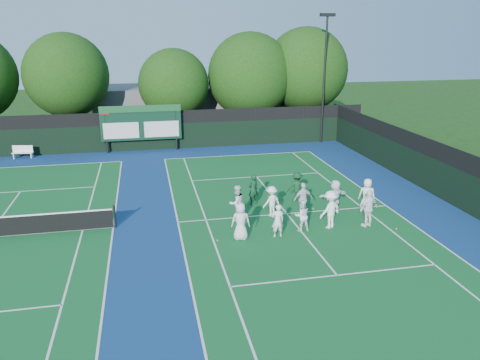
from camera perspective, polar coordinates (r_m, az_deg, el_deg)
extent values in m
plane|color=#163A0F|center=(22.93, 6.46, -5.02)|extent=(120.00, 120.00, 0.00)
cube|color=navy|center=(22.84, -8.88, -5.22)|extent=(34.00, 32.00, 0.01)
cube|color=#115524|center=(23.81, 5.72, -4.10)|extent=(10.97, 23.77, 0.00)
cube|color=silver|center=(34.76, -0.09, 3.04)|extent=(10.97, 0.08, 0.00)
cube|color=silver|center=(22.85, -7.58, -5.11)|extent=(0.08, 23.77, 0.00)
cube|color=silver|center=(25.91, 17.39, -3.00)|extent=(0.08, 23.77, 0.00)
cube|color=silver|center=(22.97, -4.17, -4.87)|extent=(0.08, 23.77, 0.00)
cube|color=silver|center=(25.29, 14.67, -3.27)|extent=(0.08, 23.77, 0.00)
cube|color=silver|center=(18.39, 11.74, -11.29)|extent=(8.23, 0.08, 0.00)
cube|color=silver|center=(29.62, 2.05, 0.40)|extent=(8.23, 0.08, 0.00)
cube|color=silver|center=(23.81, 5.72, -4.09)|extent=(0.08, 12.80, 0.00)
cube|color=silver|center=(34.84, -23.27, 1.60)|extent=(10.97, 0.08, 0.00)
cube|color=silver|center=(22.88, -15.20, -5.58)|extent=(0.08, 23.77, 0.00)
cube|color=silver|center=(23.03, -18.61, -5.76)|extent=(0.08, 23.77, 0.00)
cube|color=silver|center=(29.71, -25.19, -1.27)|extent=(8.23, 0.08, 0.00)
cube|color=black|center=(36.90, -10.29, 5.19)|extent=(34.00, 0.08, 2.00)
cube|color=black|center=(36.61, -10.42, 7.48)|extent=(34.00, 0.05, 1.00)
cube|color=black|center=(27.46, 24.02, -0.42)|extent=(0.08, 32.00, 2.00)
cube|color=black|center=(27.07, 24.42, 2.60)|extent=(0.05, 32.00, 1.00)
cylinder|color=black|center=(36.45, -16.02, 5.84)|extent=(0.16, 0.16, 3.50)
cylinder|color=black|center=(36.42, -7.81, 6.36)|extent=(0.16, 0.16, 3.50)
cube|color=black|center=(36.26, -11.96, 6.81)|extent=(6.00, 0.15, 2.60)
cube|color=#154A23|center=(35.98, -12.07, 8.50)|extent=(6.00, 0.05, 0.50)
cube|color=silver|center=(36.30, -14.29, 5.85)|extent=(2.60, 0.04, 1.20)
cube|color=silver|center=(36.28, -9.53, 6.15)|extent=(2.60, 0.04, 1.20)
cube|color=#9F0D17|center=(36.10, -16.23, 8.06)|extent=(0.70, 0.04, 0.50)
cube|color=#5C5C62|center=(44.83, -5.54, 8.88)|extent=(18.00, 6.00, 4.00)
cylinder|color=black|center=(38.69, 10.21, 11.77)|extent=(0.16, 0.16, 10.00)
cube|color=black|center=(38.52, 10.63, 19.18)|extent=(1.20, 0.30, 0.25)
cylinder|color=black|center=(22.67, -15.02, -4.32)|extent=(0.10, 0.10, 1.10)
cube|color=white|center=(37.37, -24.96, 3.03)|extent=(1.51, 0.64, 0.06)
cube|color=white|center=(37.45, -24.97, 3.49)|extent=(1.45, 0.31, 0.49)
cube|color=white|center=(37.56, -25.78, 2.65)|extent=(0.12, 0.35, 0.39)
cube|color=white|center=(37.29, -24.04, 2.78)|extent=(0.12, 0.35, 0.39)
cylinder|color=black|center=(40.63, -19.80, 6.31)|extent=(0.44, 0.44, 3.03)
sphere|color=#12340B|center=(40.10, -20.40, 11.88)|extent=(6.57, 6.57, 6.57)
sphere|color=#12340B|center=(40.38, -19.39, 11.07)|extent=(4.60, 4.60, 4.60)
cylinder|color=black|center=(40.36, -7.86, 6.69)|extent=(0.44, 0.44, 2.44)
sphere|color=#12340B|center=(39.86, -8.07, 11.49)|extent=(5.82, 5.82, 5.82)
sphere|color=#12340B|center=(40.27, -7.20, 10.75)|extent=(4.08, 4.08, 4.08)
cylinder|color=black|center=(41.28, 1.19, 7.15)|extent=(0.44, 0.44, 2.51)
sphere|color=#12340B|center=(40.74, 1.23, 12.62)|extent=(7.21, 7.21, 7.21)
sphere|color=#12340B|center=(41.24, 1.96, 11.67)|extent=(5.05, 5.05, 5.05)
cylinder|color=black|center=(42.62, 7.80, 7.60)|extent=(0.44, 0.44, 2.92)
sphere|color=#12340B|center=(42.11, 8.04, 13.19)|extent=(7.21, 7.21, 7.21)
sphere|color=#12340B|center=(42.65, 8.64, 12.24)|extent=(5.05, 5.05, 5.05)
sphere|color=#C8CA17|center=(20.74, -2.76, -7.37)|extent=(0.07, 0.07, 0.07)
sphere|color=#C8CA17|center=(24.56, 8.92, -3.47)|extent=(0.07, 0.07, 0.07)
sphere|color=#C8CA17|center=(23.06, 18.53, -5.65)|extent=(0.07, 0.07, 0.07)
sphere|color=#C8CA17|center=(26.09, 3.48, -2.00)|extent=(0.07, 0.07, 0.07)
imported|color=silver|center=(20.58, 0.09, -5.06)|extent=(0.91, 0.67, 1.70)
imported|color=white|center=(20.93, 4.62, -4.96)|extent=(0.57, 0.37, 1.54)
imported|color=white|center=(21.66, 7.57, -4.31)|extent=(0.74, 0.57, 1.51)
imported|color=white|center=(22.16, 10.93, -3.54)|extent=(1.35, 1.10, 1.82)
imported|color=white|center=(22.71, 15.39, -3.36)|extent=(1.14, 0.75, 1.80)
imported|color=white|center=(22.64, -0.39, -2.80)|extent=(1.06, 0.97, 1.77)
imported|color=white|center=(23.26, 3.86, -2.58)|extent=(1.14, 0.92, 1.54)
imported|color=silver|center=(23.48, 7.71, -2.31)|extent=(1.03, 0.53, 1.69)
imported|color=white|center=(24.01, 11.48, -1.99)|extent=(1.69, 0.88, 1.74)
imported|color=white|center=(24.69, 15.21, -1.75)|extent=(0.99, 0.84, 1.71)
imported|color=#0F3820|center=(24.69, 1.62, -1.17)|extent=(0.71, 0.60, 1.67)
imported|color=#0F381D|center=(25.40, 6.95, -0.81)|extent=(1.11, 0.72, 1.62)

